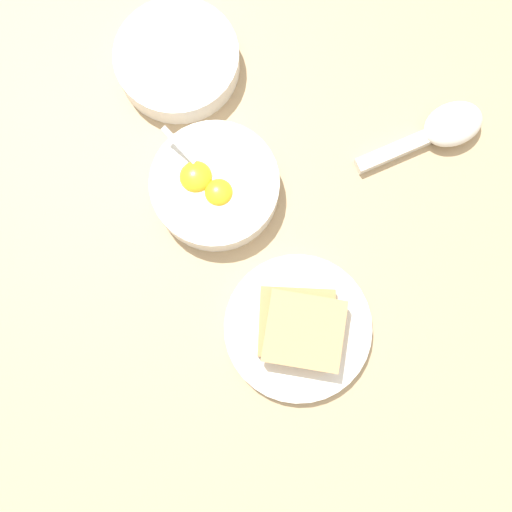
# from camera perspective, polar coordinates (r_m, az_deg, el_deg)

# --- Properties ---
(ground_plane) EXTENTS (3.00, 3.00, 0.00)m
(ground_plane) POSITION_cam_1_polar(r_m,az_deg,el_deg) (0.74, 0.97, 0.93)
(ground_plane) COLOR tan
(egg_bowl) EXTENTS (0.16, 0.16, 0.07)m
(egg_bowl) POSITION_cam_1_polar(r_m,az_deg,el_deg) (0.74, -3.94, 6.68)
(egg_bowl) COLOR white
(egg_bowl) RESTS_ON ground_plane
(toast_plate) EXTENTS (0.18, 0.18, 0.02)m
(toast_plate) POSITION_cam_1_polar(r_m,az_deg,el_deg) (0.72, 3.99, -6.83)
(toast_plate) COLOR white
(toast_plate) RESTS_ON ground_plane
(toast_sandwich) EXTENTS (0.10, 0.10, 0.03)m
(toast_sandwich) POSITION_cam_1_polar(r_m,az_deg,el_deg) (0.70, 4.25, -6.77)
(toast_sandwich) COLOR tan
(toast_sandwich) RESTS_ON toast_plate
(soup_spoon) EXTENTS (0.17, 0.11, 0.03)m
(soup_spoon) POSITION_cam_1_polar(r_m,az_deg,el_deg) (0.80, 17.44, 11.52)
(soup_spoon) COLOR white
(soup_spoon) RESTS_ON ground_plane
(congee_bowl) EXTENTS (0.16, 0.16, 0.04)m
(congee_bowl) POSITION_cam_1_polar(r_m,az_deg,el_deg) (0.81, -7.49, 18.04)
(congee_bowl) COLOR white
(congee_bowl) RESTS_ON ground_plane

